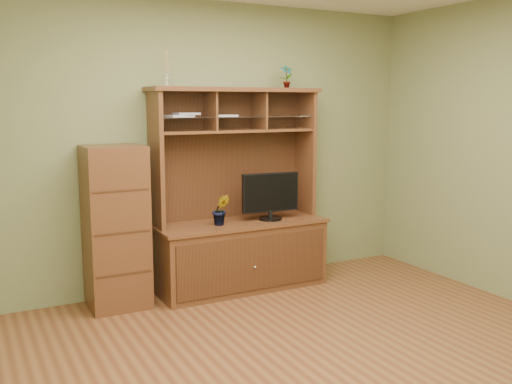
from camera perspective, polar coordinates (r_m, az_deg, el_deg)
room at (r=3.71m, az=6.65°, el=2.49°), size 4.54×4.04×2.74m
media_hutch at (r=5.45m, az=-1.65°, el=-4.23°), size 1.66×0.61×1.90m
monitor at (r=5.44m, az=1.47°, el=-0.32°), size 0.57×0.22×0.45m
orchid_plant at (r=5.22m, az=-3.54°, el=-1.78°), size 0.19×0.17×0.29m
top_plant at (r=5.64m, az=3.06°, el=11.46°), size 0.12×0.09×0.23m
reed_diffuser at (r=5.13m, az=-8.90°, el=11.76°), size 0.06×0.06×0.32m
magazines at (r=5.22m, az=-6.01°, el=7.65°), size 0.68×0.21×0.04m
side_cabinet at (r=5.04m, az=-13.84°, el=-3.45°), size 0.50×0.46×1.41m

